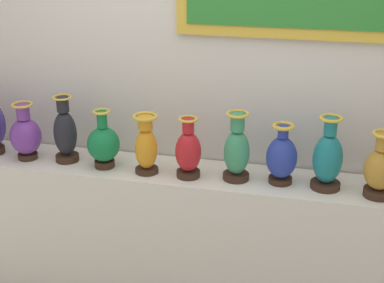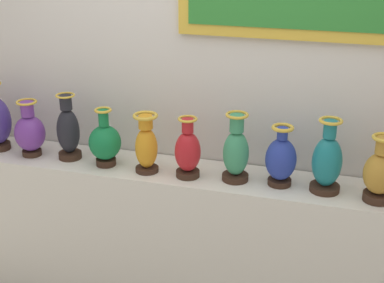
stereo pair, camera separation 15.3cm
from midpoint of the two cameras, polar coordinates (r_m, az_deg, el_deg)
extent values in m
cube|color=silver|center=(3.45, -1.29, -9.80)|extent=(3.21, 0.39, 0.89)
cube|color=silver|center=(3.31, -0.28, 5.86)|extent=(5.56, 0.10, 2.68)
cylinder|color=#382319|center=(3.57, -17.33, -1.39)|extent=(0.12, 0.12, 0.03)
ellipsoid|color=#6B3393|center=(3.53, -17.55, 0.49)|extent=(0.18, 0.18, 0.22)
cylinder|color=#6B3393|center=(3.48, -17.83, 2.84)|extent=(0.08, 0.08, 0.09)
torus|color=gold|center=(3.46, -17.92, 3.53)|extent=(0.12, 0.12, 0.01)
cylinder|color=#382319|center=(3.48, -13.64, -1.59)|extent=(0.14, 0.14, 0.04)
ellipsoid|color=black|center=(3.42, -13.86, 0.78)|extent=(0.13, 0.13, 0.27)
cylinder|color=black|center=(3.36, -14.13, 3.62)|extent=(0.07, 0.07, 0.09)
torus|color=gold|center=(3.35, -14.20, 4.32)|extent=(0.11, 0.11, 0.01)
cylinder|color=#382319|center=(3.35, -10.06, -2.20)|extent=(0.12, 0.12, 0.04)
ellipsoid|color=#14723D|center=(3.30, -10.19, -0.27)|extent=(0.19, 0.19, 0.20)
cylinder|color=#14723D|center=(3.25, -10.36, 2.16)|extent=(0.06, 0.06, 0.10)
torus|color=gold|center=(3.23, -10.42, 2.96)|extent=(0.10, 0.10, 0.02)
cylinder|color=#382319|center=(3.25, -5.90, -2.88)|extent=(0.13, 0.13, 0.03)
ellipsoid|color=orange|center=(3.20, -5.99, -0.75)|extent=(0.13, 0.13, 0.24)
cylinder|color=orange|center=(3.14, -6.10, 1.86)|extent=(0.08, 0.08, 0.07)
torus|color=gold|center=(3.13, -6.13, 2.50)|extent=(0.14, 0.14, 0.02)
cylinder|color=#382319|center=(3.18, -1.75, -3.24)|extent=(0.13, 0.13, 0.03)
ellipsoid|color=red|center=(3.12, -1.78, -1.05)|extent=(0.14, 0.14, 0.23)
cylinder|color=red|center=(3.07, -1.81, 1.58)|extent=(0.06, 0.06, 0.08)
torus|color=gold|center=(3.06, -1.82, 2.26)|extent=(0.11, 0.11, 0.01)
cylinder|color=#382319|center=(3.15, 3.04, -3.50)|extent=(0.15, 0.15, 0.03)
ellipsoid|color=#388C60|center=(3.09, 3.10, -1.11)|extent=(0.14, 0.14, 0.25)
cylinder|color=#388C60|center=(3.03, 3.16, 1.91)|extent=(0.08, 0.08, 0.09)
torus|color=gold|center=(3.02, 3.18, 2.76)|extent=(0.12, 0.12, 0.02)
cylinder|color=#382319|center=(3.13, 7.46, -3.84)|extent=(0.13, 0.13, 0.03)
ellipsoid|color=#263899|center=(3.08, 7.58, -1.62)|extent=(0.17, 0.17, 0.23)
cylinder|color=#263899|center=(3.02, 7.72, 0.96)|extent=(0.06, 0.06, 0.06)
torus|color=gold|center=(3.01, 7.75, 1.53)|extent=(0.12, 0.12, 0.02)
cylinder|color=#382319|center=(3.11, 11.85, -4.29)|extent=(0.16, 0.16, 0.03)
ellipsoid|color=#19727A|center=(3.05, 12.06, -1.73)|extent=(0.16, 0.16, 0.27)
cylinder|color=#19727A|center=(2.99, 12.33, 1.46)|extent=(0.07, 0.07, 0.09)
torus|color=gold|center=(2.97, 12.40, 2.28)|extent=(0.12, 0.12, 0.02)
cylinder|color=#382319|center=(3.09, 16.76, -4.93)|extent=(0.14, 0.14, 0.04)
ellipsoid|color=#B27F2D|center=(3.03, 17.02, -2.71)|extent=(0.17, 0.17, 0.22)
cylinder|color=#B27F2D|center=(2.98, 17.33, -0.06)|extent=(0.08, 0.08, 0.08)
camera|label=1|loc=(0.08, -91.38, -0.55)|focal=53.14mm
camera|label=2|loc=(0.08, 88.62, 0.55)|focal=53.14mm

